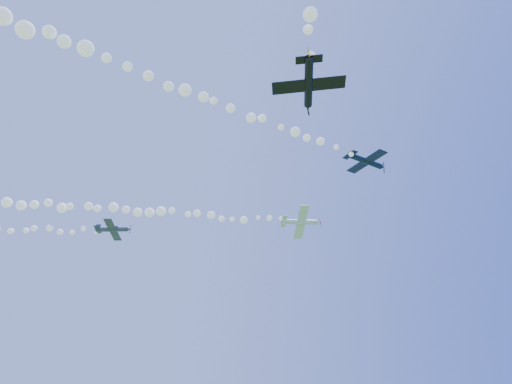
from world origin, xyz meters
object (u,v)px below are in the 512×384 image
object	(u,v)px
plane_grey	(113,229)
plane_black	(309,84)
plane_white	(301,222)
plane_navy	(366,161)

from	to	relation	value
plane_grey	plane_black	distance (m)	47.02
plane_black	plane_white	bearing A→B (deg)	0.10
plane_navy	plane_grey	size ratio (longest dim) A/B	1.09
plane_navy	plane_grey	world-z (taller)	plane_navy
plane_navy	plane_grey	distance (m)	45.10
plane_grey	plane_navy	bearing A→B (deg)	-19.19
plane_white	plane_grey	bearing A→B (deg)	179.49
plane_navy	plane_black	bearing A→B (deg)	-147.23
plane_navy	plane_black	world-z (taller)	plane_navy
plane_white	plane_black	distance (m)	40.14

